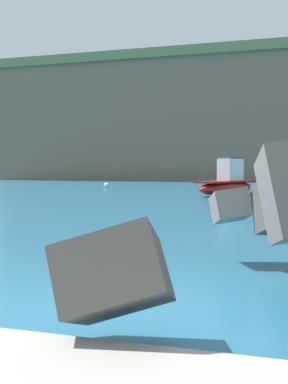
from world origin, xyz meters
name	(u,v)px	position (x,y,z in m)	size (l,w,h in m)	color
ground_plane	(126,305)	(0.00, 0.00, 0.00)	(400.00, 400.00, 0.00)	#235B7A
breakwater_jetty	(155,214)	(0.10, 1.01, 1.05)	(31.85, 6.49, 2.76)	slate
boat_near_left	(227,184)	(-1.52, 23.88, 0.72)	(3.73, 5.87, 2.38)	maroon
mooring_buoy_middle	(106,185)	(-12.56, 31.55, 0.22)	(0.44, 0.44, 0.44)	silver
headland_bluff	(277,125)	(0.60, 71.33, 8.28)	(75.10, 40.75, 16.52)	#756651
station_building_west	(252,69)	(-3.79, 77.21, 18.50)	(8.27, 7.20, 3.94)	silver
station_building_central	(241,62)	(-5.36, 74.76, 19.20)	(6.22, 5.52, 5.33)	beige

